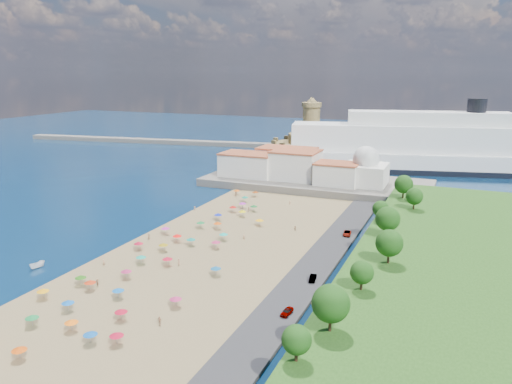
% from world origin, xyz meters
% --- Properties ---
extents(ground, '(700.00, 700.00, 0.00)m').
position_xyz_m(ground, '(0.00, 0.00, 0.00)').
color(ground, '#071938').
rests_on(ground, ground).
extents(terrace, '(90.00, 36.00, 3.00)m').
position_xyz_m(terrace, '(10.00, 73.00, 1.50)').
color(terrace, '#59544C').
rests_on(terrace, ground).
extents(jetty, '(18.00, 70.00, 2.40)m').
position_xyz_m(jetty, '(-12.00, 108.00, 1.20)').
color(jetty, '#59544C').
rests_on(jetty, ground).
extents(breakwater, '(199.03, 34.77, 2.60)m').
position_xyz_m(breakwater, '(-110.00, 153.00, 1.30)').
color(breakwater, '#59544C').
rests_on(breakwater, ground).
extents(waterfront_buildings, '(57.00, 29.00, 11.00)m').
position_xyz_m(waterfront_buildings, '(-3.05, 73.64, 7.88)').
color(waterfront_buildings, silver).
rests_on(waterfront_buildings, terrace).
extents(domed_building, '(16.00, 16.00, 15.00)m').
position_xyz_m(domed_building, '(30.00, 71.00, 8.97)').
color(domed_building, silver).
rests_on(domed_building, terrace).
extents(fortress, '(40.00, 40.00, 32.40)m').
position_xyz_m(fortress, '(-12.00, 138.00, 6.68)').
color(fortress, olive).
rests_on(fortress, ground).
extents(cruise_ship, '(155.35, 58.18, 33.72)m').
position_xyz_m(cruise_ship, '(47.76, 122.87, 9.99)').
color(cruise_ship, black).
rests_on(cruise_ship, ground).
extents(beach_parasols, '(29.97, 115.72, 2.20)m').
position_xyz_m(beach_parasols, '(-1.77, -16.78, 2.15)').
color(beach_parasols, gray).
rests_on(beach_parasols, beach).
extents(beachgoers, '(38.23, 104.20, 1.89)m').
position_xyz_m(beachgoers, '(-2.10, -2.45, 1.11)').
color(beachgoers, tan).
rests_on(beachgoers, beach).
extents(parked_cars, '(2.57, 55.01, 1.25)m').
position_xyz_m(parked_cars, '(36.00, -7.47, 1.32)').
color(parked_cars, gray).
rests_on(parked_cars, promenade).
extents(hillside_trees, '(11.87, 106.02, 7.77)m').
position_xyz_m(hillside_trees, '(48.50, -5.13, 10.29)').
color(hillside_trees, '#382314').
rests_on(hillside_trees, hillside).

